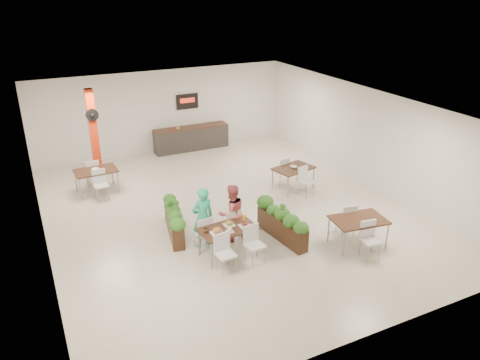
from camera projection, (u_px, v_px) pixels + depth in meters
name	position (u px, v px, depth m)	size (l,w,h in m)	color
ground	(227.00, 211.00, 13.87)	(12.00, 12.00, 0.00)	beige
room_shell	(226.00, 147.00, 13.08)	(10.10, 12.10, 3.22)	white
red_column	(94.00, 137.00, 15.15)	(0.40, 0.41, 3.20)	red
service_counter	(191.00, 138.00, 18.76)	(3.00, 0.64, 2.20)	#282624
main_table	(228.00, 232.00, 11.42)	(1.46, 1.72, 0.92)	#331E11
diner_man	(203.00, 218.00, 11.74)	(0.60, 0.39, 1.63)	#28B186
diner_woman	(232.00, 213.00, 12.07)	(0.76, 0.59, 1.56)	#D05C62
planter_left	(174.00, 217.00, 12.44)	(0.70, 1.93, 1.02)	black
planter_right	(282.00, 222.00, 12.22)	(0.57, 1.92, 1.01)	black
side_table_a	(96.00, 173.00, 14.91)	(1.34, 1.64, 0.92)	#331E11
side_table_b	(293.00, 171.00, 15.10)	(1.43, 1.67, 0.92)	#331E11
side_table_c	(358.00, 223.00, 11.86)	(1.46, 1.66, 0.92)	#331E11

